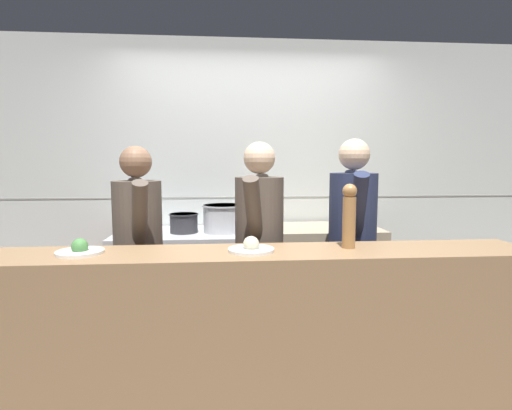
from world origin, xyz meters
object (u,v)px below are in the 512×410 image
at_px(plated_dish_main, 80,250).
at_px(chef_sous, 259,248).
at_px(pepper_mill, 349,215).
at_px(oven_range, 186,283).
at_px(plated_dish_appetiser, 251,248).
at_px(braising_pot, 224,218).
at_px(sauce_pot, 184,222).
at_px(chef_line, 352,242).
at_px(chef_head_cook, 139,251).
at_px(stock_pot, 142,222).

relative_size(plated_dish_main, chef_sous, 0.15).
bearing_deg(pepper_mill, oven_range, 132.02).
height_order(plated_dish_main, pepper_mill, pepper_mill).
bearing_deg(plated_dish_appetiser, braising_pot, 97.18).
distance_m(sauce_pot, pepper_mill, 1.55).
bearing_deg(pepper_mill, chef_line, 69.42).
distance_m(oven_range, braising_pot, 0.66).
distance_m(plated_dish_main, chef_line, 1.77).
bearing_deg(chef_head_cook, plated_dish_main, -126.65).
bearing_deg(plated_dish_main, oven_range, 69.43).
height_order(stock_pot, chef_sous, chef_sous).
xyz_separation_m(oven_range, stock_pot, (-0.34, -0.05, 0.54)).
height_order(chef_sous, chef_line, chef_line).
distance_m(sauce_pot, chef_sous, 0.88).
relative_size(stock_pot, chef_line, 0.15).
xyz_separation_m(oven_range, chef_sous, (0.57, -0.70, 0.45)).
height_order(oven_range, chef_line, chef_line).
distance_m(oven_range, chef_line, 1.47).
bearing_deg(oven_range, pepper_mill, -47.98).
height_order(plated_dish_appetiser, chef_line, chef_line).
xyz_separation_m(stock_pot, chef_line, (1.58, -0.58, -0.08)).
height_order(braising_pot, chef_head_cook, chef_head_cook).
relative_size(stock_pot, pepper_mill, 0.68).
bearing_deg(braising_pot, plated_dish_main, -123.85).
height_order(oven_range, sauce_pot, sauce_pot).
distance_m(braising_pot, chef_sous, 0.72).
bearing_deg(oven_range, stock_pot, -171.05).
distance_m(stock_pot, chef_line, 1.69).
bearing_deg(braising_pot, chef_sous, -70.31).
distance_m(chef_sous, chef_line, 0.67).
bearing_deg(plated_dish_appetiser, oven_range, 111.64).
relative_size(oven_range, sauce_pot, 4.71).
bearing_deg(plated_dish_main, stock_pot, 84.86).
bearing_deg(braising_pot, chef_line, -33.58).
height_order(braising_pot, chef_sous, chef_sous).
height_order(pepper_mill, chef_line, chef_line).
distance_m(chef_head_cook, chef_sous, 0.82).
xyz_separation_m(oven_range, braising_pot, (0.33, -0.03, 0.57)).
height_order(sauce_pot, pepper_mill, pepper_mill).
bearing_deg(braising_pot, stock_pot, -177.96).
relative_size(stock_pot, chef_sous, 0.16).
bearing_deg(stock_pot, pepper_mill, -38.53).
xyz_separation_m(braising_pot, chef_head_cook, (-0.58, -0.63, -0.13)).
bearing_deg(stock_pot, braising_pot, 2.04).
bearing_deg(chef_sous, stock_pot, 159.88).
distance_m(stock_pot, chef_head_cook, 0.63).
bearing_deg(oven_range, plated_dish_appetiser, -68.36).
bearing_deg(chef_head_cook, braising_pot, 31.97).
distance_m(plated_dish_main, pepper_mill, 1.50).
relative_size(pepper_mill, chef_line, 0.23).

